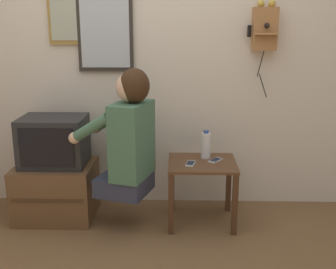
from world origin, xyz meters
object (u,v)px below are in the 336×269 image
at_px(person, 129,136).
at_px(wall_phone_antique, 265,28).
at_px(television, 54,141).
at_px(cell_phone_spare, 215,160).
at_px(framed_picture, 68,15).
at_px(cell_phone_held, 191,163).
at_px(water_bottle, 206,145).
at_px(wall_mirror, 105,30).

xyz_separation_m(person, wall_phone_antique, (1.04, 0.45, 0.76)).
relative_size(television, cell_phone_spare, 3.72).
bearing_deg(television, cell_phone_spare, -2.69).
relative_size(framed_picture, cell_phone_held, 3.48).
bearing_deg(water_bottle, cell_phone_spare, -48.30).
xyz_separation_m(wall_phone_antique, wall_mirror, (-1.27, 0.04, -0.02)).
height_order(television, cell_phone_spare, television).
xyz_separation_m(television, framed_picture, (0.09, 0.31, 0.96)).
bearing_deg(person, water_bottle, -52.70).
distance_m(wall_mirror, water_bottle, 1.23).
bearing_deg(wall_mirror, person, -64.93).
bearing_deg(wall_mirror, framed_picture, 179.40).
bearing_deg(wall_phone_antique, person, -156.37).
bearing_deg(framed_picture, cell_phone_spare, -17.29).
xyz_separation_m(television, water_bottle, (1.20, 0.02, -0.03)).
relative_size(wall_mirror, cell_phone_held, 4.93).
relative_size(person, cell_phone_spare, 7.03).
bearing_deg(framed_picture, television, -105.98).
relative_size(television, water_bottle, 2.24).
height_order(wall_phone_antique, framed_picture, framed_picture).
bearing_deg(person, cell_phone_spare, -61.43).
distance_m(person, cell_phone_held, 0.51).
bearing_deg(television, person, -17.02).
bearing_deg(cell_phone_held, cell_phone_spare, 34.03).
height_order(cell_phone_held, cell_phone_spare, same).
bearing_deg(wall_phone_antique, wall_mirror, 178.14).
xyz_separation_m(person, water_bottle, (0.58, 0.21, -0.13)).
bearing_deg(person, wall_phone_antique, -49.01).
xyz_separation_m(cell_phone_held, cell_phone_spare, (0.20, 0.08, 0.00)).
distance_m(person, cell_phone_spare, 0.70).
height_order(framed_picture, water_bottle, framed_picture).
bearing_deg(framed_picture, wall_phone_antique, -1.62).
bearing_deg(person, cell_phone_held, -66.63).
bearing_deg(person, wall_mirror, 42.43).
relative_size(person, water_bottle, 4.23).
height_order(person, wall_phone_antique, wall_phone_antique).
relative_size(wall_phone_antique, framed_picture, 1.63).
bearing_deg(water_bottle, television, -178.97).
relative_size(wall_phone_antique, wall_mirror, 1.15).
xyz_separation_m(wall_phone_antique, cell_phone_spare, (-0.38, -0.32, -0.99)).
distance_m(person, water_bottle, 0.63).
height_order(framed_picture, wall_mirror, framed_picture).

